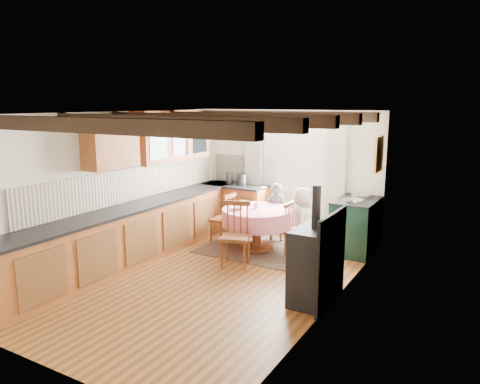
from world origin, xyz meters
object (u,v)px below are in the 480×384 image
Objects in this scene: child_far at (276,212)px; cup at (256,205)px; child_right at (302,221)px; aga_range at (356,225)px; chair_near at (235,235)px; chair_left at (223,218)px; chair_right at (298,230)px; dining_table at (257,229)px; cast_iron_stove at (315,245)px.

child_far reaches higher than cup.
child_far is 0.64m from cup.
child_far is 0.86m from child_right.
child_right is (-0.75, -0.60, 0.11)m from aga_range.
child_right is at bearing 38.47° from chair_near.
chair_left reaches higher than chair_right.
chair_right reaches higher than cup.
dining_table is 0.79× the size of cast_iron_stove.
child_far is at bearing 50.99° from chair_right.
chair_left is 0.90× the size of aga_range.
child_right reaches higher than child_far.
cup is (-0.14, 0.96, 0.27)m from chair_near.
aga_range reaches higher than dining_table.
child_right is (0.68, 1.05, 0.07)m from chair_near.
chair_right is 0.89m from child_far.
cast_iron_stove is at bearing 57.34° from chair_left.
child_right is at bearing 117.37° from cast_iron_stove.
child_right is 0.85m from cup.
child_far is 0.95× the size of child_right.
chair_right is 1.83m from cast_iron_stove.
cast_iron_stove is 1.88m from child_right.
child_far is (0.07, 0.64, 0.18)m from dining_table.
chair_left is 0.79× the size of child_right.
child_right is at bearing -18.70° from chair_right.
aga_range is (1.43, 1.66, -0.04)m from chair_near.
chair_near is at bearing 81.46° from child_far.
dining_table is at bearing 74.61° from child_far.
child_right is at bearing -141.04° from aga_range.
chair_left is 1.00m from child_far.
chair_left is at bearing 172.87° from dining_table.
child_far reaches higher than chair_left.
dining_table is 0.74m from chair_right.
cast_iron_stove is at bearing -40.22° from chair_near.
cast_iron_stove is 2.67m from child_far.
dining_table is 0.92m from chair_near.
child_right reaches higher than chair_near.
chair_left reaches higher than dining_table.
cup is at bearing 88.34° from chair_left.
cup is at bearing 136.95° from cast_iron_stove.
cast_iron_stove is at bearing -42.74° from dining_table.
chair_left is 1.50m from chair_right.
chair_right is 0.82× the size of child_far.
chair_left is 2.90m from cast_iron_stove.
cast_iron_stove is 15.11× the size of cup.
child_far reaches higher than dining_table.
chair_near is 10.06× the size of cup.
dining_table is 1.32× the size of chair_left.
cast_iron_stove is 1.40× the size of child_far.
child_far is at bearing 84.21° from dining_table.
cast_iron_stove reaches higher than aga_range.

